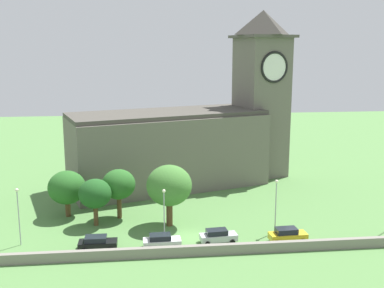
{
  "coord_description": "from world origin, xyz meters",
  "views": [
    {
      "loc": [
        -6.04,
        -55.85,
        23.61
      ],
      "look_at": [
        1.17,
        9.44,
        10.25
      ],
      "focal_mm": 43.69,
      "sensor_mm": 36.0,
      "label": 1
    }
  ],
  "objects_px": {
    "car_black": "(97,243)",
    "tree_by_tower": "(67,188)",
    "church": "(194,133)",
    "tree_churchyard": "(95,194)",
    "car_white": "(162,241)",
    "car_silver": "(218,236)",
    "streetlamp_west_end": "(18,208)",
    "streetlamp_central": "(276,198)",
    "streetlamp_west_mid": "(164,206)",
    "tree_riverside_west": "(119,185)",
    "car_yellow": "(287,235)",
    "tree_riverside_east": "(169,186)"
  },
  "relations": [
    {
      "from": "car_black",
      "to": "tree_riverside_west",
      "type": "xyz_separation_m",
      "value": [
        2.2,
        10.47,
        4.1
      ]
    },
    {
      "from": "church",
      "to": "tree_by_tower",
      "type": "height_order",
      "value": "church"
    },
    {
      "from": "car_silver",
      "to": "streetlamp_west_mid",
      "type": "xyz_separation_m",
      "value": [
        -6.59,
        1.42,
        3.62
      ]
    },
    {
      "from": "car_silver",
      "to": "car_white",
      "type": "bearing_deg",
      "value": -173.39
    },
    {
      "from": "car_silver",
      "to": "car_yellow",
      "type": "height_order",
      "value": "car_yellow"
    },
    {
      "from": "streetlamp_west_mid",
      "to": "tree_riverside_east",
      "type": "distance_m",
      "value": 5.19
    },
    {
      "from": "tree_by_tower",
      "to": "car_white",
      "type": "bearing_deg",
      "value": -44.04
    },
    {
      "from": "car_yellow",
      "to": "streetlamp_west_mid",
      "type": "xyz_separation_m",
      "value": [
        -15.21,
        2.26,
        3.55
      ]
    },
    {
      "from": "church",
      "to": "tree_riverside_east",
      "type": "xyz_separation_m",
      "value": [
        -5.74,
        -20.74,
        -3.31
      ]
    },
    {
      "from": "car_white",
      "to": "tree_by_tower",
      "type": "distance_m",
      "value": 18.22
    },
    {
      "from": "car_white",
      "to": "streetlamp_west_end",
      "type": "relative_size",
      "value": 0.63
    },
    {
      "from": "streetlamp_west_end",
      "to": "car_black",
      "type": "bearing_deg",
      "value": -13.55
    },
    {
      "from": "church",
      "to": "tree_riverside_east",
      "type": "distance_m",
      "value": 21.78
    },
    {
      "from": "streetlamp_west_end",
      "to": "tree_riverside_west",
      "type": "distance_m",
      "value": 14.27
    },
    {
      "from": "car_white",
      "to": "streetlamp_central",
      "type": "height_order",
      "value": "streetlamp_central"
    },
    {
      "from": "car_silver",
      "to": "tree_riverside_west",
      "type": "relative_size",
      "value": 0.66
    },
    {
      "from": "tree_churchyard",
      "to": "car_silver",
      "type": "bearing_deg",
      "value": -25.94
    },
    {
      "from": "streetlamp_central",
      "to": "car_black",
      "type": "bearing_deg",
      "value": -173.39
    },
    {
      "from": "streetlamp_central",
      "to": "tree_by_tower",
      "type": "relative_size",
      "value": 1.08
    },
    {
      "from": "church",
      "to": "car_black",
      "type": "xyz_separation_m",
      "value": [
        -14.85,
        -27.49,
        -8.13
      ]
    },
    {
      "from": "tree_by_tower",
      "to": "car_silver",
      "type": "bearing_deg",
      "value": -30.27
    },
    {
      "from": "car_black",
      "to": "tree_by_tower",
      "type": "distance_m",
      "value": 13.5
    },
    {
      "from": "tree_churchyard",
      "to": "church",
      "type": "bearing_deg",
      "value": 51.22
    },
    {
      "from": "streetlamp_central",
      "to": "tree_by_tower",
      "type": "distance_m",
      "value": 29.38
    },
    {
      "from": "tree_riverside_east",
      "to": "church",
      "type": "bearing_deg",
      "value": 74.53
    },
    {
      "from": "church",
      "to": "streetlamp_west_end",
      "type": "xyz_separation_m",
      "value": [
        -24.34,
        -25.21,
        -4.14
      ]
    },
    {
      "from": "tree_riverside_west",
      "to": "streetlamp_west_mid",
      "type": "bearing_deg",
      "value": -55.62
    },
    {
      "from": "car_yellow",
      "to": "streetlamp_central",
      "type": "relative_size",
      "value": 0.66
    },
    {
      "from": "tree_riverside_east",
      "to": "tree_by_tower",
      "type": "relative_size",
      "value": 1.26
    },
    {
      "from": "car_white",
      "to": "streetlamp_central",
      "type": "relative_size",
      "value": 0.64
    },
    {
      "from": "car_black",
      "to": "streetlamp_west_end",
      "type": "bearing_deg",
      "value": 166.45
    },
    {
      "from": "car_silver",
      "to": "streetlamp_west_mid",
      "type": "relative_size",
      "value": 0.71
    },
    {
      "from": "car_black",
      "to": "car_yellow",
      "type": "xyz_separation_m",
      "value": [
        23.35,
        -0.48,
        0.11
      ]
    },
    {
      "from": "tree_by_tower",
      "to": "streetlamp_west_mid",
      "type": "bearing_deg",
      "value": -37.43
    },
    {
      "from": "car_silver",
      "to": "tree_riverside_east",
      "type": "distance_m",
      "value": 9.77
    },
    {
      "from": "tree_riverside_west",
      "to": "car_yellow",
      "type": "bearing_deg",
      "value": -27.36
    },
    {
      "from": "car_silver",
      "to": "tree_churchyard",
      "type": "bearing_deg",
      "value": 154.06
    },
    {
      "from": "car_white",
      "to": "tree_riverside_east",
      "type": "xyz_separation_m",
      "value": [
        1.42,
        7.21,
        4.77
      ]
    },
    {
      "from": "car_black",
      "to": "streetlamp_west_end",
      "type": "relative_size",
      "value": 0.64
    },
    {
      "from": "streetlamp_central",
      "to": "car_silver",
      "type": "bearing_deg",
      "value": -164.01
    },
    {
      "from": "tree_riverside_west",
      "to": "tree_churchyard",
      "type": "bearing_deg",
      "value": -140.53
    },
    {
      "from": "church",
      "to": "car_silver",
      "type": "xyz_separation_m",
      "value": [
        -0.11,
        -27.14,
        -8.09
      ]
    },
    {
      "from": "tree_riverside_east",
      "to": "tree_churchyard",
      "type": "height_order",
      "value": "tree_riverside_east"
    },
    {
      "from": "car_white",
      "to": "streetlamp_west_end",
      "type": "xyz_separation_m",
      "value": [
        -17.17,
        2.75,
        3.95
      ]
    },
    {
      "from": "car_black",
      "to": "streetlamp_west_mid",
      "type": "bearing_deg",
      "value": 12.31
    },
    {
      "from": "car_yellow",
      "to": "tree_churchyard",
      "type": "height_order",
      "value": "tree_churchyard"
    },
    {
      "from": "streetlamp_west_end",
      "to": "streetlamp_central",
      "type": "distance_m",
      "value": 32.15
    },
    {
      "from": "tree_churchyard",
      "to": "car_white",
      "type": "bearing_deg",
      "value": -44.53
    },
    {
      "from": "streetlamp_central",
      "to": "car_white",
      "type": "bearing_deg",
      "value": -168.35
    },
    {
      "from": "church",
      "to": "streetlamp_west_mid",
      "type": "relative_size",
      "value": 6.21
    }
  ]
}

